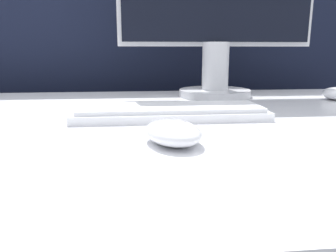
% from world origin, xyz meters
% --- Properties ---
extents(partition_panel, '(5.00, 0.03, 1.21)m').
position_xyz_m(partition_panel, '(0.00, 0.57, 0.61)').
color(partition_panel, black).
rests_on(partition_panel, ground_plane).
extents(computer_mouse_near, '(0.10, 0.13, 0.03)m').
position_xyz_m(computer_mouse_near, '(0.05, -0.18, 0.77)').
color(computer_mouse_near, white).
rests_on(computer_mouse_near, desk).
extents(keyboard, '(0.38, 0.12, 0.02)m').
position_xyz_m(keyboard, '(0.07, 0.01, 0.77)').
color(keyboard, white).
rests_on(keyboard, desk).
extents(computer_mouse_far, '(0.12, 0.13, 0.03)m').
position_xyz_m(computer_mouse_far, '(0.54, 0.21, 0.77)').
color(computer_mouse_far, white).
rests_on(computer_mouse_far, desk).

